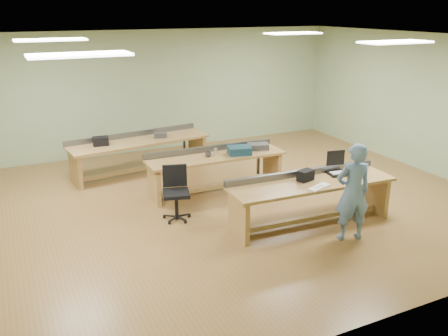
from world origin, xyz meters
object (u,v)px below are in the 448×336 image
at_px(camera_bag, 306,175).
at_px(task_chair, 176,200).
at_px(laptop_base, 338,174).
at_px(parts_bin_grey, 258,146).
at_px(drinks_can, 216,151).
at_px(workbench_back, 139,148).
at_px(mug, 208,154).
at_px(parts_bin_teal, 239,150).
at_px(workbench_mid, 215,164).
at_px(workbench_front, 310,192).
at_px(person, 353,192).

bearing_deg(camera_bag, task_chair, 135.44).
distance_m(laptop_base, parts_bin_grey, 2.03).
distance_m(parts_bin_grey, drinks_can, 0.94).
bearing_deg(task_chair, laptop_base, -6.78).
height_order(workbench_back, mug, workbench_back).
xyz_separation_m(camera_bag, mug, (-0.93, 1.94, -0.04)).
bearing_deg(parts_bin_teal, workbench_mid, 161.82).
height_order(workbench_mid, task_chair, task_chair).
bearing_deg(parts_bin_teal, task_chair, -154.95).
bearing_deg(camera_bag, parts_bin_teal, 84.07).
distance_m(laptop_base, drinks_can, 2.46).
bearing_deg(workbench_mid, workbench_front, -67.23).
xyz_separation_m(workbench_front, workbench_mid, (-0.83, 2.05, -0.00)).
bearing_deg(person, mug, -53.34).
bearing_deg(laptop_base, workbench_back, 133.61).
xyz_separation_m(person, parts_bin_teal, (-0.61, 2.66, 0.04)).
height_order(workbench_back, drinks_can, drinks_can).
relative_size(task_chair, parts_bin_grey, 2.25).
xyz_separation_m(workbench_mid, drinks_can, (0.02, 0.03, 0.26)).
relative_size(camera_bag, mug, 2.22).
height_order(person, drinks_can, person).
relative_size(workbench_front, workbench_mid, 1.05).
bearing_deg(workbench_back, task_chair, -99.32).
relative_size(person, parts_bin_grey, 3.81).
relative_size(workbench_back, task_chair, 3.37).
height_order(person, camera_bag, person).
height_order(task_chair, parts_bin_teal, task_chair).
bearing_deg(parts_bin_grey, parts_bin_teal, -163.38).
xyz_separation_m(workbench_back, drinks_can, (1.08, -1.70, 0.25)).
distance_m(workbench_back, mug, 1.99).
distance_m(workbench_mid, mug, 0.30).
bearing_deg(mug, laptop_base, -50.12).
height_order(person, laptop_base, person).
height_order(workbench_front, workbench_back, same).
xyz_separation_m(workbench_mid, mug, (-0.17, -0.03, 0.24)).
bearing_deg(mug, workbench_mid, 9.39).
xyz_separation_m(laptop_base, mug, (-1.62, 1.94, 0.03)).
height_order(camera_bag, drinks_can, camera_bag).
relative_size(workbench_back, person, 1.99).
bearing_deg(workbench_front, workbench_mid, 114.71).
bearing_deg(parts_bin_teal, laptop_base, -61.18).
bearing_deg(parts_bin_teal, drinks_can, 157.89).
xyz_separation_m(laptop_base, drinks_can, (-1.43, 1.99, 0.05)).
xyz_separation_m(person, laptop_base, (0.39, 0.84, -0.02)).
bearing_deg(laptop_base, drinks_can, 135.19).
height_order(person, parts_bin_grey, person).
xyz_separation_m(workbench_mid, parts_bin_grey, (0.96, 0.00, 0.25)).
relative_size(workbench_back, camera_bag, 11.63).
xyz_separation_m(camera_bag, drinks_can, (-0.75, 1.99, -0.03)).
bearing_deg(camera_bag, person, -86.47).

